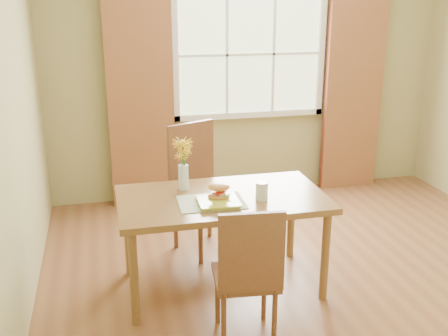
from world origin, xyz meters
TOP-DOWN VIEW (x-y plane):
  - room at (0.00, 0.00)m, footprint 4.24×3.84m
  - window at (0.00, 1.87)m, footprint 1.62×0.06m
  - curtain_left at (-1.15, 1.78)m, footprint 0.65×0.08m
  - curtain_right at (1.15, 1.78)m, footprint 0.65×0.08m
  - dining_table at (-0.75, -0.03)m, footprint 1.47×0.83m
  - chair_near at (-0.76, -0.73)m, footprint 0.42×0.42m
  - chair_far at (-0.79, 0.67)m, footprint 0.59×0.59m
  - placemat at (-0.85, -0.14)m, footprint 0.46×0.34m
  - plate at (-0.81, -0.17)m, footprint 0.29×0.29m
  - croissant_sandwich at (-0.80, -0.13)m, footprint 0.17×0.14m
  - water_glass at (-0.50, -0.17)m, footprint 0.09×0.09m
  - flower_vase at (-0.99, 0.17)m, footprint 0.16×0.16m

SIDE VIEW (x-z plane):
  - chair_near at x=-0.76m, z-range 0.04..0.97m
  - chair_far at x=-0.79m, z-range 0.05..1.13m
  - dining_table at x=-0.75m, z-range 0.28..1.00m
  - placemat at x=-0.85m, z-range 0.72..0.72m
  - plate at x=-0.81m, z-range 0.72..0.74m
  - water_glass at x=-0.50m, z-range 0.71..0.84m
  - croissant_sandwich at x=-0.80m, z-range 0.73..0.85m
  - flower_vase at x=-0.99m, z-range 0.76..1.15m
  - curtain_left at x=-1.15m, z-range 0.00..2.20m
  - curtain_right at x=1.15m, z-range 0.00..2.20m
  - room at x=0.00m, z-range -0.02..2.72m
  - window at x=0.00m, z-range 0.84..2.16m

